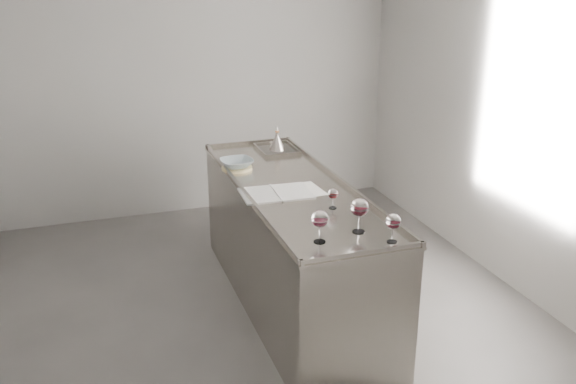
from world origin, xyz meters
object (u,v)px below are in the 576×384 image
object	(u,v)px
wine_glass_small	(333,194)
wine_glass_left	(320,219)
wine_glass_right	(393,222)
wine_funnel	(277,142)
ceramic_bowl	(237,163)
counter	(293,246)
notebook	(276,193)
wine_glass_middle	(359,208)

from	to	relation	value
wine_glass_small	wine_glass_left	bearing A→B (deg)	-120.58
wine_glass_right	wine_glass_small	size ratio (longest dim) A/B	1.30
wine_funnel	ceramic_bowl	bearing A→B (deg)	-138.04
counter	wine_glass_right	xyz separation A→B (m)	(0.23, -1.08, 0.59)
wine_glass_left	wine_glass_small	distance (m)	0.55
wine_glass_small	ceramic_bowl	xyz separation A→B (m)	(-0.39, 1.00, -0.04)
counter	ceramic_bowl	size ratio (longest dim) A/B	9.74
wine_glass_small	counter	bearing A→B (deg)	103.39
wine_glass_small	notebook	xyz separation A→B (m)	(-0.27, 0.37, -0.09)
notebook	ceramic_bowl	size ratio (longest dim) A/B	2.00
wine_glass_left	wine_glass_small	xyz separation A→B (m)	(0.28, 0.47, -0.04)
wine_glass_right	ceramic_bowl	bearing A→B (deg)	107.48
wine_glass_left	notebook	xyz separation A→B (m)	(0.00, 0.84, -0.13)
counter	wine_funnel	size ratio (longest dim) A/B	11.55
wine_glass_small	wine_glass_right	bearing A→B (deg)	-78.95
counter	wine_glass_right	bearing A→B (deg)	-77.92
notebook	wine_glass_left	bearing A→B (deg)	-87.40
wine_glass_left	ceramic_bowl	distance (m)	1.48
notebook	wine_glass_small	bearing A→B (deg)	-50.66
wine_glass_left	wine_glass_middle	distance (m)	0.28
wine_funnel	counter	bearing A→B (deg)	-101.27
wine_glass_left	wine_glass_middle	bearing A→B (deg)	12.13
wine_glass_small	notebook	size ratio (longest dim) A/B	0.27
counter	wine_glass_right	distance (m)	1.25
wine_glass_left	wine_glass_middle	size ratio (longest dim) A/B	0.92
ceramic_bowl	wine_glass_right	bearing A→B (deg)	-72.52
wine_glass_middle	notebook	distance (m)	0.84
ceramic_bowl	wine_funnel	xyz separation A→B (m)	(0.46, 0.42, 0.01)
wine_glass_middle	wine_glass_left	bearing A→B (deg)	-167.87
wine_glass_right	wine_glass_small	bearing A→B (deg)	101.05
wine_glass_middle	wine_funnel	world-z (taller)	wine_glass_middle
wine_funnel	wine_glass_left	bearing A→B (deg)	-100.57
wine_glass_left	counter	bearing A→B (deg)	80.13
wine_funnel	wine_glass_small	bearing A→B (deg)	-93.03
wine_glass_small	wine_funnel	xyz separation A→B (m)	(0.08, 1.42, -0.03)
wine_glass_left	ceramic_bowl	xyz separation A→B (m)	(-0.11, 1.47, -0.09)
wine_glass_small	ceramic_bowl	distance (m)	1.08
wine_glass_small	ceramic_bowl	bearing A→B (deg)	111.16
ceramic_bowl	wine_funnel	world-z (taller)	wine_funnel
wine_glass_left	wine_funnel	xyz separation A→B (m)	(0.35, 1.89, -0.08)
wine_glass_left	wine_glass_middle	xyz separation A→B (m)	(0.27, 0.06, 0.01)
counter	notebook	xyz separation A→B (m)	(-0.16, -0.11, 0.47)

